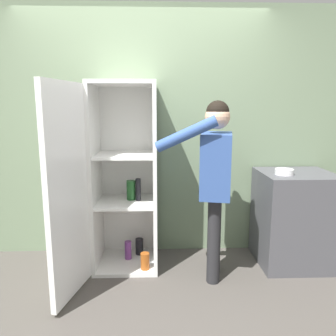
{
  "coord_description": "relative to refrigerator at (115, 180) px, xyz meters",
  "views": [
    {
      "loc": [
        0.14,
        -2.44,
        1.55
      ],
      "look_at": [
        0.24,
        0.64,
        0.97
      ],
      "focal_mm": 35.0,
      "sensor_mm": 36.0,
      "label": 1
    }
  ],
  "objects": [
    {
      "name": "ground_plane",
      "position": [
        0.26,
        -0.55,
        -0.87
      ],
      "size": [
        12.0,
        12.0,
        0.0
      ],
      "primitive_type": "plane",
      "color": "#4C4742"
    },
    {
      "name": "person",
      "position": [
        0.9,
        -0.21,
        0.13
      ],
      "size": [
        0.71,
        0.59,
        1.6
      ],
      "color": "#262628",
      "rests_on": "ground_plane"
    },
    {
      "name": "bowl",
      "position": [
        1.59,
        -0.03,
        0.08
      ],
      "size": [
        0.17,
        0.17,
        0.05
      ],
      "color": "white",
      "rests_on": "counter"
    },
    {
      "name": "counter",
      "position": [
        1.75,
        0.06,
        -0.41
      ],
      "size": [
        0.69,
        0.65,
        0.92
      ],
      "color": "#4C4C51",
      "rests_on": "ground_plane"
    },
    {
      "name": "refrigerator",
      "position": [
        0.0,
        0.0,
        0.0
      ],
      "size": [
        0.79,
        1.18,
        1.77
      ],
      "color": "white",
      "rests_on": "ground_plane"
    },
    {
      "name": "wall_back",
      "position": [
        0.26,
        0.43,
        0.4
      ],
      "size": [
        7.0,
        0.06,
        2.55
      ],
      "color": "gray",
      "rests_on": "ground_plane"
    }
  ]
}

